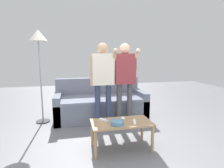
# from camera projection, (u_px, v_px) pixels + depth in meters

# --- Properties ---
(ground_plane) EXTENTS (12.00, 12.00, 0.00)m
(ground_plane) POSITION_uv_depth(u_px,v_px,m) (104.00, 144.00, 2.88)
(ground_plane) COLOR slate
(couch) EXTENTS (1.97, 0.96, 0.85)m
(couch) POSITION_uv_depth(u_px,v_px,m) (100.00, 104.00, 4.14)
(couch) COLOR slate
(couch) RESTS_ON ground
(coffee_table) EXTENTS (0.89, 0.46, 0.42)m
(coffee_table) POSITION_uv_depth(u_px,v_px,m) (121.00, 126.00, 2.69)
(coffee_table) COLOR #997551
(coffee_table) RESTS_ON ground
(snack_bowl) EXTENTS (0.18, 0.18, 0.06)m
(snack_bowl) POSITION_uv_depth(u_px,v_px,m) (117.00, 123.00, 2.56)
(snack_bowl) COLOR teal
(snack_bowl) RESTS_ON coffee_table
(game_remote_nunchuk) EXTENTS (0.06, 0.09, 0.05)m
(game_remote_nunchuk) POSITION_uv_depth(u_px,v_px,m) (123.00, 118.00, 2.76)
(game_remote_nunchuk) COLOR white
(game_remote_nunchuk) RESTS_ON coffee_table
(floor_lamp) EXTENTS (0.35, 0.35, 1.89)m
(floor_lamp) POSITION_uv_depth(u_px,v_px,m) (38.00, 42.00, 3.59)
(floor_lamp) COLOR #2D2D33
(floor_lamp) RESTS_ON ground
(player_right) EXTENTS (0.47, 0.38, 1.61)m
(player_right) POSITION_uv_depth(u_px,v_px,m) (125.00, 75.00, 3.52)
(player_right) COLOR #47474C
(player_right) RESTS_ON ground
(player_center) EXTENTS (0.47, 0.37, 1.61)m
(player_center) POSITION_uv_depth(u_px,v_px,m) (103.00, 76.00, 3.40)
(player_center) COLOR #2D3856
(player_center) RESTS_ON ground
(game_remote_wand_near) EXTENTS (0.13, 0.15, 0.03)m
(game_remote_wand_near) POSITION_uv_depth(u_px,v_px,m) (104.00, 120.00, 2.71)
(game_remote_wand_near) COLOR white
(game_remote_wand_near) RESTS_ON coffee_table
(game_remote_wand_far) EXTENTS (0.08, 0.15, 0.03)m
(game_remote_wand_far) POSITION_uv_depth(u_px,v_px,m) (134.00, 122.00, 2.63)
(game_remote_wand_far) COLOR white
(game_remote_wand_far) RESTS_ON coffee_table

